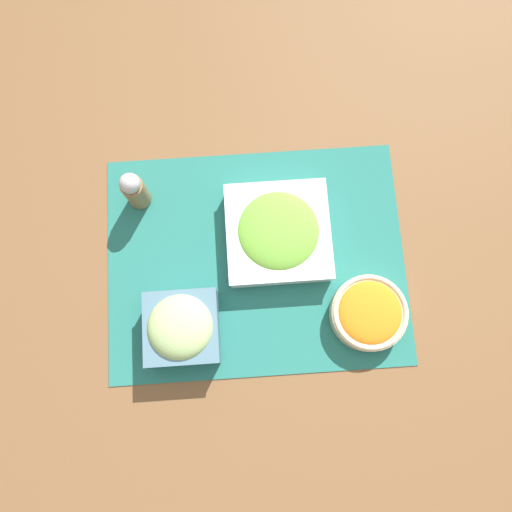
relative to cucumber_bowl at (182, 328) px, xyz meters
name	(u,v)px	position (x,y,z in m)	size (l,w,h in m)	color
ground_plane	(256,260)	(-0.14, -0.12, -0.05)	(3.00, 3.00, 0.00)	brown
placemat	(256,260)	(-0.14, -0.12, -0.04)	(0.55, 0.42, 0.00)	#236B60
cucumber_bowl	(182,328)	(0.00, 0.00, 0.00)	(0.13, 0.13, 0.09)	slate
lettuce_bowl	(278,233)	(-0.18, -0.16, -0.01)	(0.19, 0.19, 0.06)	white
carrot_bowl	(369,313)	(-0.33, 0.00, -0.02)	(0.13, 0.13, 0.05)	beige
pepper_shaker	(134,190)	(0.07, -0.25, 0.01)	(0.04, 0.04, 0.10)	olive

